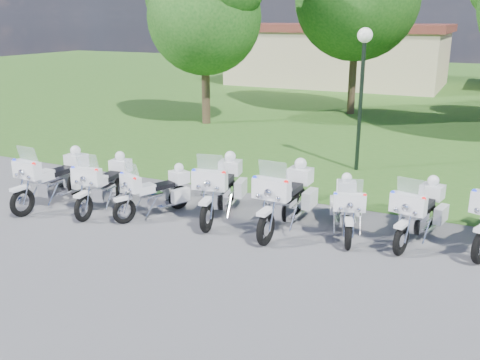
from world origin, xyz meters
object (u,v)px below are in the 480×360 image
at_px(motorcycle_1, 106,183).
at_px(lamp_post, 363,65).
at_px(motorcycle_2, 157,191).
at_px(motorcycle_3, 221,187).
at_px(motorcycle_5, 347,207).
at_px(motorcycle_0, 55,178).
at_px(motorcycle_6, 420,211).
at_px(motorcycle_4, 286,197).

bearing_deg(motorcycle_1, lamp_post, -134.52).
bearing_deg(motorcycle_2, motorcycle_3, -133.22).
bearing_deg(lamp_post, motorcycle_3, -110.07).
distance_m(motorcycle_3, motorcycle_5, 2.98).
height_order(motorcycle_0, motorcycle_2, motorcycle_0).
relative_size(motorcycle_1, motorcycle_3, 0.92).
bearing_deg(motorcycle_6, motorcycle_5, 22.08).
height_order(motorcycle_5, motorcycle_6, motorcycle_6).
distance_m(motorcycle_6, lamp_post, 6.04).
distance_m(motorcycle_1, lamp_post, 8.16).
bearing_deg(motorcycle_6, motorcycle_4, 23.13).
xyz_separation_m(motorcycle_1, motorcycle_2, (1.40, 0.14, -0.06)).
bearing_deg(motorcycle_3, motorcycle_1, 4.63).
bearing_deg(motorcycle_5, motorcycle_1, -7.65).
distance_m(motorcycle_2, motorcycle_3, 1.54).
relative_size(motorcycle_1, motorcycle_5, 1.11).
xyz_separation_m(motorcycle_6, lamp_post, (-2.49, 4.86, 2.57)).
relative_size(motorcycle_5, lamp_post, 0.49).
relative_size(motorcycle_1, lamp_post, 0.54).
height_order(motorcycle_0, motorcycle_1, motorcycle_0).
height_order(motorcycle_4, motorcycle_5, motorcycle_4).
bearing_deg(motorcycle_1, motorcycle_3, -171.74).
xyz_separation_m(motorcycle_2, motorcycle_4, (3.08, 0.55, 0.14)).
bearing_deg(motorcycle_6, motorcycle_2, 22.66).
distance_m(motorcycle_1, motorcycle_3, 2.91).
height_order(motorcycle_6, lamp_post, lamp_post).
height_order(motorcycle_1, lamp_post, lamp_post).
relative_size(motorcycle_3, lamp_post, 0.59).
bearing_deg(lamp_post, motorcycle_1, -128.02).
bearing_deg(motorcycle_3, motorcycle_5, 174.37).
relative_size(motorcycle_0, motorcycle_3, 0.98).
bearing_deg(motorcycle_2, motorcycle_4, -146.22).
distance_m(motorcycle_5, lamp_post, 5.84).
distance_m(motorcycle_5, motorcycle_6, 1.50).
relative_size(motorcycle_4, motorcycle_6, 1.14).
distance_m(motorcycle_2, motorcycle_4, 3.13).
distance_m(motorcycle_0, motorcycle_3, 4.30).
distance_m(motorcycle_1, motorcycle_5, 5.86).
bearing_deg(motorcycle_3, motorcycle_6, 176.23).
distance_m(motorcycle_0, lamp_post, 9.21).
xyz_separation_m(motorcycle_5, lamp_post, (-1.01, 5.13, 2.62)).
height_order(motorcycle_3, motorcycle_6, motorcycle_3).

